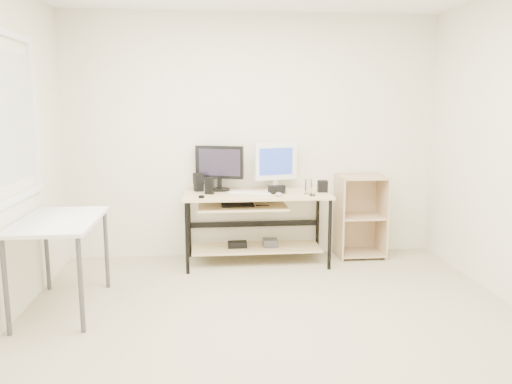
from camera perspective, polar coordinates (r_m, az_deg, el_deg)
The scene contains 16 objects.
room at distance 3.46m, azimuth 0.35°, elevation 4.53°, with size 4.01×4.01×2.62m.
desk at distance 5.19m, azimuth -0.22°, elevation -2.39°, with size 1.50×0.65×0.75m.
side_table at distance 4.27m, azimuth -21.56°, elevation -3.94°, with size 0.60×1.00×0.75m.
shelf_unit at distance 5.59m, azimuth 11.75°, elevation -2.62°, with size 0.50×0.40×0.90m.
black_monitor at distance 5.27m, azimuth -4.21°, elevation 3.09°, with size 0.51×0.22×0.47m.
white_imac at distance 5.30m, azimuth 2.28°, elevation 3.39°, with size 0.47×0.17×0.51m.
keyboard at distance 5.13m, azimuth -0.58°, elevation -0.03°, with size 0.43×0.12×0.02m, color white.
mouse at distance 4.97m, azimuth 2.60°, elevation -0.24°, with size 0.07×0.11×0.04m, color #B5B5BA.
center_speaker at distance 5.10m, azimuth 2.39°, elevation 0.29°, with size 0.17×0.07×0.08m, color black.
speaker_left at distance 5.26m, azimuth -6.58°, elevation 1.17°, with size 0.12×0.12×0.19m.
speaker_right at distance 5.24m, azimuth 7.62°, elevation 0.66°, with size 0.10×0.10×0.12m, color black.
audio_controller at distance 5.08m, azimuth -5.34°, elevation 0.71°, with size 0.09×0.05×0.17m, color black.
volume_puck at distance 4.88m, azimuth -6.25°, elevation -0.55°, with size 0.06×0.06×0.02m, color black.
smartphone at distance 5.03m, azimuth 6.48°, elevation -0.34°, with size 0.06×0.10×0.01m, color black.
coaster at distance 5.10m, azimuth 6.01°, elevation -0.20°, with size 0.09×0.09×0.01m, color #A37D49.
drinking_glass at distance 5.09m, azimuth 6.02°, elevation 0.65°, with size 0.07×0.07×0.15m, color white.
Camera 1 is at (-0.48, -3.39, 1.64)m, focal length 35.00 mm.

